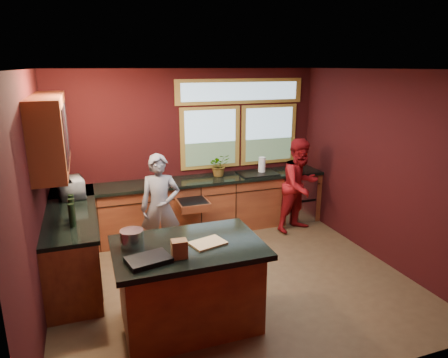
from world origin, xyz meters
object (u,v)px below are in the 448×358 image
cutting_board (208,243)px  stock_pot (132,238)px  person_red (300,185)px  island (189,284)px  person_grey (160,208)px

cutting_board → stock_pot: (-0.75, 0.20, 0.08)m
cutting_board → person_red: bearing=41.4°
person_red → stock_pot: 3.48m
island → person_grey: 1.70m
person_red → cutting_board: (-2.24, -1.97, 0.16)m
person_grey → person_red: (2.41, 0.24, 0.02)m
person_grey → cutting_board: bearing=-71.5°
person_red → stock_pot: bearing=-165.4°
island → stock_pot: size_ratio=6.46×
island → cutting_board: 0.52m
island → person_red: size_ratio=0.97×
person_red → stock_pot: person_red is taller
person_grey → stock_pot: (-0.57, -1.53, 0.26)m
person_grey → person_red: size_ratio=0.98×
island → cutting_board: bearing=-14.0°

